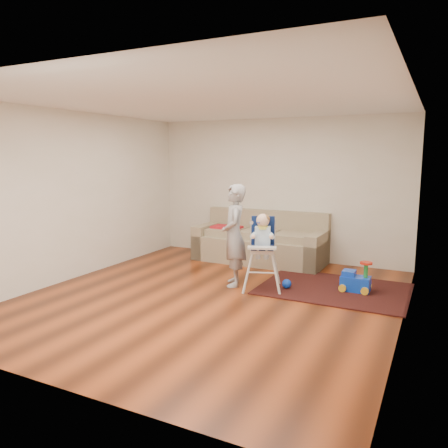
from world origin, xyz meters
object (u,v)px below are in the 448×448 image
at_px(side_table, 237,247).
at_px(ride_on_toy, 356,276).
at_px(high_chair, 262,253).
at_px(adult, 234,235).
at_px(toy_ball, 287,284).
at_px(sofa, 260,237).

relative_size(side_table, ride_on_toy, 0.98).
bearing_deg(high_chair, adult, 159.86).
relative_size(side_table, adult, 0.29).
xyz_separation_m(side_table, high_chair, (1.18, -1.66, 0.33)).
bearing_deg(adult, side_table, 175.86).
bearing_deg(ride_on_toy, toy_ball, -160.07).
relative_size(toy_ball, high_chair, 0.12).
distance_m(ride_on_toy, adult, 1.90).
bearing_deg(sofa, adult, -81.43).
distance_m(sofa, adult, 1.65).
bearing_deg(toy_ball, sofa, 125.15).
xyz_separation_m(side_table, toy_ball, (1.52, -1.51, -0.14)).
distance_m(side_table, adult, 1.89).
height_order(high_chair, adult, adult).
xyz_separation_m(high_chair, adult, (-0.47, 0.00, 0.23)).
relative_size(side_table, high_chair, 0.39).
bearing_deg(toy_ball, side_table, 135.21).
xyz_separation_m(side_table, ride_on_toy, (2.47, -1.17, 0.02)).
xyz_separation_m(ride_on_toy, toy_ball, (-0.95, -0.34, -0.16)).
distance_m(sofa, toy_ball, 1.83).
xyz_separation_m(ride_on_toy, high_chair, (-1.29, -0.48, 0.31)).
relative_size(toy_ball, adult, 0.09).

